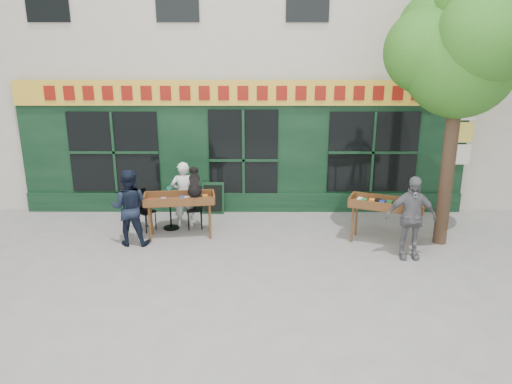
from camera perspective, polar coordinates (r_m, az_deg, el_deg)
ground at (r=10.63m, az=-1.72°, el=-6.36°), size 80.00×80.00×0.00m
building at (r=15.74m, az=-1.17°, el=19.80°), size 14.00×7.26×10.00m
street_tree at (r=10.87m, az=22.56°, el=15.21°), size 3.05×2.90×5.60m
book_cart_center at (r=11.04m, az=-8.74°, el=-1.08°), size 1.57×0.80×0.99m
dog at (r=10.81m, az=-7.06°, el=1.19°), size 0.41×0.64×0.60m
woman at (r=11.67m, az=-8.26°, el=-0.29°), size 0.61×0.44×1.56m
book_cart_right at (r=10.93m, az=14.64°, el=-1.63°), size 1.62×1.13×0.99m
man_right at (r=10.33m, az=17.26°, el=-2.81°), size 1.01×0.44×1.70m
bistro_table at (r=11.64m, az=-9.78°, el=-1.63°), size 0.60×0.60×0.76m
bistro_chair_left at (r=11.71m, az=-12.83°, el=-1.62°), size 0.51×0.50×0.95m
bistro_chair_right at (r=11.60m, az=-6.62°, el=-1.47°), size 0.42×0.42×0.95m
potted_plant at (r=11.53m, az=-9.87°, el=0.06°), size 0.17×0.14×0.27m
man_left at (r=10.86m, az=-14.28°, el=-1.71°), size 0.81×0.63×1.65m
chalkboard at (r=12.58m, az=-4.95°, el=-0.69°), size 0.57×0.21×0.79m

